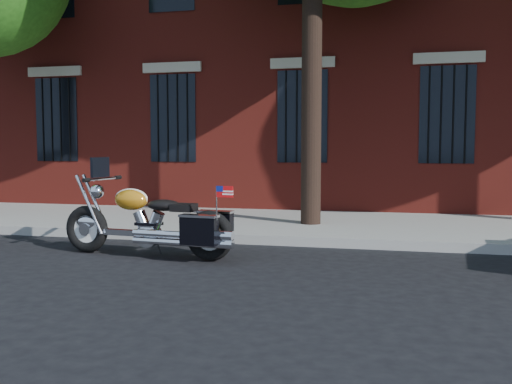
# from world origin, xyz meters

# --- Properties ---
(ground) EXTENTS (120.00, 120.00, 0.00)m
(ground) POSITION_xyz_m (0.00, 0.00, 0.00)
(ground) COLOR black
(ground) RESTS_ON ground
(curb) EXTENTS (40.00, 0.16, 0.15)m
(curb) POSITION_xyz_m (0.00, 1.38, 0.07)
(curb) COLOR gray
(curb) RESTS_ON ground
(sidewalk) EXTENTS (40.00, 3.60, 0.15)m
(sidewalk) POSITION_xyz_m (0.00, 3.26, 0.07)
(sidewalk) COLOR gray
(sidewalk) RESTS_ON ground
(motorcycle) EXTENTS (2.71, 0.93, 1.38)m
(motorcycle) POSITION_xyz_m (-1.27, -0.03, 0.47)
(motorcycle) COLOR black
(motorcycle) RESTS_ON ground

